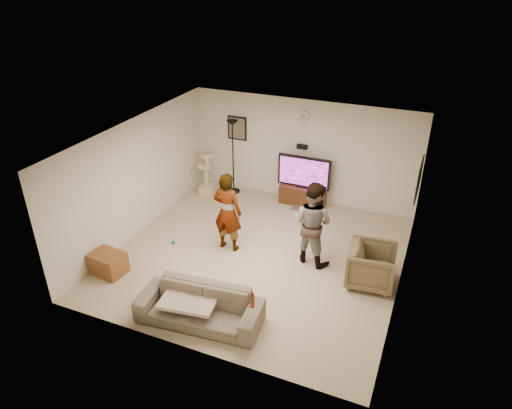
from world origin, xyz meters
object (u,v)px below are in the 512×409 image
at_px(cat_tree, 206,172).
at_px(tv, 304,172).
at_px(floor_lamp, 233,157).
at_px(sofa, 199,306).
at_px(armchair, 372,266).
at_px(person_left, 228,212).
at_px(tv_stand, 303,195).
at_px(side_table, 108,263).
at_px(beer_bottle, 252,301).
at_px(person_right, 313,223).

bearing_deg(cat_tree, tv, 9.19).
xyz_separation_m(floor_lamp, cat_tree, (-0.61, -0.32, -0.38)).
relative_size(sofa, armchair, 2.40).
bearing_deg(person_left, sofa, 105.87).
distance_m(tv_stand, side_table, 4.86).
bearing_deg(armchair, tv_stand, 34.63).
bearing_deg(cat_tree, floor_lamp, 27.77).
xyz_separation_m(sofa, side_table, (-2.25, 0.50, -0.09)).
xyz_separation_m(floor_lamp, beer_bottle, (2.48, -4.57, -0.22)).
xyz_separation_m(cat_tree, sofa, (2.15, -4.25, -0.26)).
distance_m(tv_stand, person_left, 2.68).
height_order(armchair, side_table, armchair).
height_order(tv, sofa, tv).
bearing_deg(tv, side_table, -121.47).
xyz_separation_m(person_left, armchair, (2.92, -0.07, -0.45)).
bearing_deg(sofa, person_right, 58.32).
bearing_deg(floor_lamp, side_table, -99.93).
bearing_deg(person_left, beer_bottle, 126.36).
relative_size(tv, cat_tree, 1.15).
xyz_separation_m(person_left, side_table, (-1.73, -1.66, -0.63)).
distance_m(tv, side_table, 4.90).
distance_m(cat_tree, side_table, 3.77).
xyz_separation_m(tv, beer_bottle, (0.65, -4.64, -0.11)).
height_order(floor_lamp, beer_bottle, floor_lamp).
relative_size(cat_tree, person_left, 0.66).
distance_m(floor_lamp, beer_bottle, 5.20).
height_order(tv, cat_tree, tv).
height_order(cat_tree, side_table, cat_tree).
xyz_separation_m(tv_stand, floor_lamp, (-1.82, -0.07, 0.71)).
distance_m(person_right, beer_bottle, 2.41).
bearing_deg(sofa, beer_bottle, -5.68).
height_order(tv_stand, person_left, person_left).
relative_size(tv, beer_bottle, 5.10).
height_order(tv, person_right, person_right).
distance_m(tv_stand, beer_bottle, 4.71).
height_order(cat_tree, armchair, cat_tree).
height_order(tv_stand, sofa, sofa).
relative_size(person_right, armchair, 1.99).
distance_m(tv, floor_lamp, 1.83).
bearing_deg(person_right, sofa, 79.55).
bearing_deg(tv, cat_tree, -170.81).
relative_size(tv_stand, beer_bottle, 4.37).
distance_m(tv_stand, tv, 0.61).
relative_size(person_left, armchair, 1.97).
distance_m(floor_lamp, person_right, 3.47).
xyz_separation_m(floor_lamp, sofa, (1.54, -4.57, -0.64)).
relative_size(tv_stand, person_right, 0.64).
relative_size(person_left, beer_bottle, 6.73).
bearing_deg(beer_bottle, sofa, 180.00).
distance_m(sofa, armchair, 3.18).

